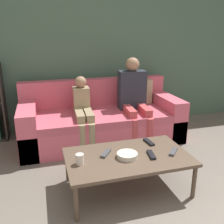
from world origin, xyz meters
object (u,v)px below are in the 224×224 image
Objects in this scene: person_child at (83,109)px; cup_near at (80,159)px; tv_remote_3 at (173,152)px; couch at (101,120)px; tv_remote_0 at (106,153)px; person_adult at (133,94)px; snack_bowl at (127,155)px; tv_remote_1 at (149,142)px; tv_remote_2 at (151,155)px; coffee_table at (128,158)px.

cup_near is at bearing -98.62° from person_child.
cup_near is 0.90m from tv_remote_3.
tv_remote_0 is at bearing -101.85° from couch.
person_adult is 1.27m from tv_remote_3.
cup_near is 0.44m from snack_bowl.
cup_near reaches higher than tv_remote_3.
tv_remote_0 is at bearing 146.21° from snack_bowl.
snack_bowl reaches higher than tv_remote_0.
tv_remote_1 and tv_remote_2 have the same top height.
tv_remote_1 is (0.31, 0.20, 0.04)m from coffee_table.
snack_bowl is (0.21, -1.14, -0.13)m from person_child.
tv_remote_3 is at bearing -57.53° from person_child.
tv_remote_2 is (0.40, -0.15, 0.00)m from tv_remote_0.
couch is 12.48× the size of tv_remote_1.
person_child is at bearing 161.82° from tv_remote_3.
cup_near is 0.50× the size of snack_bowl.
cup_near is 0.67m from tv_remote_2.
tv_remote_3 is (0.63, -0.15, 0.00)m from tv_remote_0.
person_adult is 7.19× the size of tv_remote_3.
person_child is at bearing 127.99° from tv_remote_0.
person_adult is 5.88× the size of snack_bowl.
tv_remote_3 is (0.44, -0.07, 0.04)m from coffee_table.
tv_remote_0 is at bearing -171.41° from tv_remote_1.
person_adult reaches higher than tv_remote_2.
person_adult is 1.32m from tv_remote_0.
tv_remote_1 is (0.50, 0.12, 0.00)m from tv_remote_0.
person_adult is 11.87× the size of cup_near.
couch is at bearing 105.92° from tv_remote_2.
snack_bowl is at bearing -148.91° from tv_remote_1.
couch is 1.39m from cup_near.
person_child is 1.16m from cup_near.
tv_remote_1 is 0.40m from snack_bowl.
tv_remote_1 is 0.99× the size of tv_remote_2.
person_adult reaches higher than tv_remote_3.
cup_near is at bearing -176.01° from coffee_table.
tv_remote_2 is (0.21, -0.07, 0.04)m from coffee_table.
cup_near is 0.80m from tv_remote_1.
tv_remote_3 is 0.46m from snack_bowl.
couch is at bearing 86.74° from snack_bowl.
tv_remote_0 is at bearing -117.97° from person_adult.
tv_remote_3 is (-0.06, -1.24, -0.28)m from person_adult.
snack_bowl is (-0.52, -1.20, -0.26)m from person_adult.
coffee_table is 0.46m from cup_near.
tv_remote_1 is at bearing 16.96° from cup_near.
tv_remote_2 is at bearing 15.75° from tv_remote_0.
cup_near is 0.58× the size of tv_remote_0.
couch reaches higher than tv_remote_0.
person_child is at bearing -170.44° from person_adult.
person_child is 1.16m from snack_bowl.
person_child is 5.19× the size of tv_remote_2.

